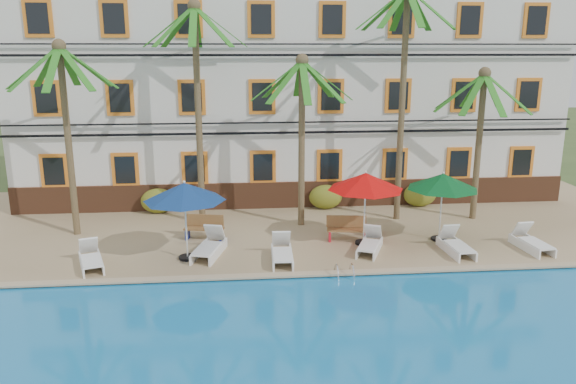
{
  "coord_description": "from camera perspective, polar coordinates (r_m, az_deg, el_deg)",
  "views": [
    {
      "loc": [
        -2.62,
        -17.49,
        7.31
      ],
      "look_at": [
        -0.74,
        3.0,
        2.0
      ],
      "focal_mm": 35.0,
      "sensor_mm": 36.0,
      "label": 1
    }
  ],
  "objects": [
    {
      "name": "lounger_c",
      "position": [
        19.19,
        -0.61,
        -6.16
      ],
      "size": [
        0.77,
        1.97,
        0.92
      ],
      "color": "white",
      "rests_on": "pool_deck"
    },
    {
      "name": "lounger_e",
      "position": [
        20.8,
        16.67,
        -5.14
      ],
      "size": [
        0.8,
        1.96,
        0.91
      ],
      "color": "white",
      "rests_on": "pool_deck"
    },
    {
      "name": "lounger_a",
      "position": [
        19.79,
        -19.4,
        -6.41
      ],
      "size": [
        1.23,
        1.98,
        0.88
      ],
      "color": "white",
      "rests_on": "pool_deck"
    },
    {
      "name": "lounger_d",
      "position": [
        20.27,
        8.32,
        -5.22
      ],
      "size": [
        1.33,
        1.95,
        0.87
      ],
      "color": "white",
      "rests_on": "pool_deck"
    },
    {
      "name": "palm_b",
      "position": [
        22.6,
        -9.2,
        10.57
      ],
      "size": [
        3.98,
        3.98,
        8.85
      ],
      "color": "brown",
      "rests_on": "pool_deck"
    },
    {
      "name": "pool_ladder",
      "position": [
        18.24,
        5.73,
        -8.37
      ],
      "size": [
        0.54,
        0.74,
        0.74
      ],
      "color": "silver",
      "rests_on": "ground"
    },
    {
      "name": "bench_right",
      "position": [
        21.25,
        6.03,
        -3.68
      ],
      "size": [
        1.55,
        0.68,
        0.93
      ],
      "color": "olive",
      "rests_on": "pool_deck"
    },
    {
      "name": "palm_e",
      "position": [
        24.38,
        18.98,
        6.75
      ],
      "size": [
        3.98,
        3.98,
        6.32
      ],
      "color": "brown",
      "rests_on": "pool_deck"
    },
    {
      "name": "hotel_building",
      "position": [
        27.66,
        0.21,
        10.46
      ],
      "size": [
        25.4,
        6.44,
        10.22
      ],
      "color": "silver",
      "rests_on": "pool_deck"
    },
    {
      "name": "shrub_left",
      "position": [
        25.2,
        -13.06,
        -0.89
      ],
      "size": [
        1.5,
        0.9,
        1.1
      ],
      "primitive_type": "ellipsoid",
      "color": "#2A5B1A",
      "rests_on": "pool_deck"
    },
    {
      "name": "umbrella_green",
      "position": [
        21.45,
        15.45,
        1.01
      ],
      "size": [
        2.65,
        2.65,
        2.64
      ],
      "color": "black",
      "rests_on": "pool_deck"
    },
    {
      "name": "shrub_right",
      "position": [
        26.28,
        13.25,
        -0.26
      ],
      "size": [
        1.5,
        0.9,
        1.1
      ],
      "primitive_type": "ellipsoid",
      "color": "#2A5B1A",
      "rests_on": "pool_deck"
    },
    {
      "name": "lounger_f",
      "position": [
        22.06,
        23.47,
        -4.64
      ],
      "size": [
        0.86,
        1.97,
        0.91
      ],
      "color": "white",
      "rests_on": "pool_deck"
    },
    {
      "name": "palm_a",
      "position": [
        22.5,
        -21.67,
        7.55
      ],
      "size": [
        3.98,
        3.98,
        7.37
      ],
      "color": "brown",
      "rests_on": "pool_deck"
    },
    {
      "name": "palm_d",
      "position": [
        23.31,
        11.66,
        11.5
      ],
      "size": [
        3.98,
        3.98,
        9.52
      ],
      "color": "brown",
      "rests_on": "pool_deck"
    },
    {
      "name": "pool_coping",
      "position": [
        18.2,
        3.48,
        -8.27
      ],
      "size": [
        30.0,
        0.35,
        0.06
      ],
      "primitive_type": "cube",
      "color": "tan",
      "rests_on": "pool_deck"
    },
    {
      "name": "lounger_b",
      "position": [
        19.87,
        -8.0,
        -5.52
      ],
      "size": [
        1.25,
        2.18,
        0.98
      ],
      "color": "white",
      "rests_on": "pool_deck"
    },
    {
      "name": "bench_left",
      "position": [
        21.51,
        -8.47,
        -3.53
      ],
      "size": [
        1.56,
        0.76,
        0.93
      ],
      "color": "olive",
      "rests_on": "pool_deck"
    },
    {
      "name": "ground",
      "position": [
        19.13,
        3.06,
        -8.01
      ],
      "size": [
        100.0,
        100.0,
        0.0
      ],
      "primitive_type": "plane",
      "color": "#384C23",
      "rests_on": "ground"
    },
    {
      "name": "pool_deck",
      "position": [
        23.75,
        1.34,
        -3.14
      ],
      "size": [
        30.0,
        12.0,
        0.25
      ],
      "primitive_type": "cube",
      "color": "tan",
      "rests_on": "ground"
    },
    {
      "name": "umbrella_red",
      "position": [
        20.4,
        7.89,
        1.04
      ],
      "size": [
        2.78,
        2.78,
        2.77
      ],
      "color": "black",
      "rests_on": "pool_deck"
    },
    {
      "name": "shrub_mid",
      "position": [
        25.26,
        3.85,
        -0.5
      ],
      "size": [
        1.5,
        0.9,
        1.1
      ],
      "primitive_type": "ellipsoid",
      "color": "#2A5B1A",
      "rests_on": "pool_deck"
    },
    {
      "name": "umbrella_blue",
      "position": [
        19.07,
        -10.47,
        -0.02
      ],
      "size": [
        2.77,
        2.77,
        2.77
      ],
      "color": "black",
      "rests_on": "pool_deck"
    },
    {
      "name": "palm_c",
      "position": [
        22.18,
        1.41,
        7.66
      ],
      "size": [
        3.98,
        3.98,
        6.84
      ],
      "color": "brown",
      "rests_on": "pool_deck"
    }
  ]
}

